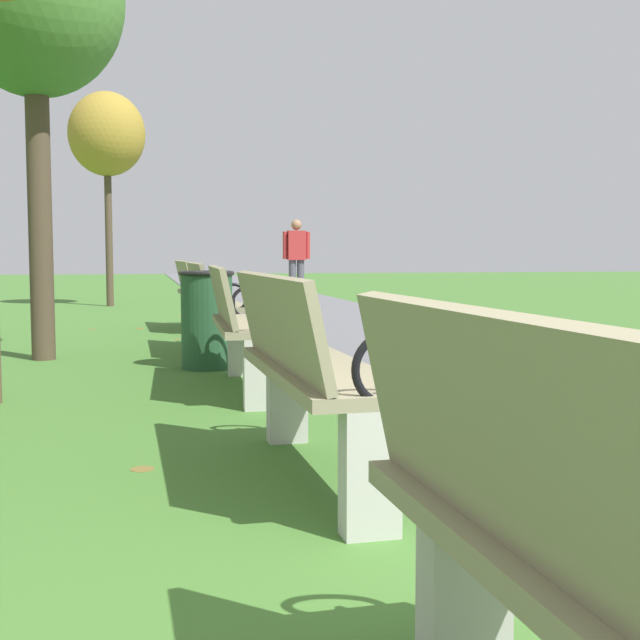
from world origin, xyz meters
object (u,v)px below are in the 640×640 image
trash_bin (207,319)px  pedestrian_walking (296,257)px  park_bench_3 (241,324)px  tree_4 (34,3)px  tree_5 (107,136)px  park_bench_5 (196,292)px  park_bench_4 (213,304)px  park_bench_2 (308,370)px

trash_bin → pedestrian_walking: bearing=74.1°
park_bench_3 → tree_4: (-1.59, 2.14, 2.76)m
tree_5 → pedestrian_walking: bearing=-7.3°
park_bench_5 → trash_bin: 3.67m
park_bench_4 → tree_5: tree_5 is taller
park_bench_3 → park_bench_2: bearing=-90.0°
tree_5 → trash_bin: 9.34m
park_bench_2 → park_bench_5: (0.00, 7.29, 0.00)m
park_bench_4 → trash_bin: (-0.15, -1.10, -0.06)m
park_bench_5 → trash_bin: bearing=-92.3°
park_bench_3 → pedestrian_walking: pedestrian_walking is taller
park_bench_3 → park_bench_5: (-0.00, 4.90, 0.00)m
park_bench_5 → pedestrian_walking: pedestrian_walking is taller
park_bench_4 → tree_4: size_ratio=0.38×
park_bench_4 → pedestrian_walking: 7.66m
trash_bin → park_bench_2: bearing=-87.7°
park_bench_3 → tree_5: size_ratio=0.41×
park_bench_2 → trash_bin: park_bench_2 is taller
park_bench_4 → trash_bin: bearing=-97.6°
tree_4 → tree_5: bearing=87.6°
park_bench_4 → pedestrian_walking: (2.24, 7.31, 0.44)m
park_bench_3 → park_bench_5: 4.90m
tree_4 → tree_5: 7.95m
park_bench_5 → tree_4: size_ratio=0.39×
park_bench_3 → tree_4: size_ratio=0.39×
park_bench_2 → tree_4: bearing=109.4°
park_bench_2 → tree_5: 12.83m
tree_4 → park_bench_3: bearing=-53.3°
park_bench_5 → trash_bin: (-0.15, -3.67, -0.06)m
park_bench_3 → trash_bin: size_ratio=1.93×
tree_4 → pedestrian_walking: bearing=62.9°
park_bench_4 → tree_5: 8.31m
park_bench_5 → tree_5: (-1.26, 5.19, 2.70)m
park_bench_2 → park_bench_4: size_ratio=1.00×
park_bench_3 → park_bench_4: 2.33m
park_bench_2 → park_bench_3: bearing=90.0°
park_bench_5 → tree_5: 5.98m
tree_4 → tree_5: (0.33, 7.94, -0.06)m
park_bench_2 → park_bench_4: (-0.00, 4.72, 0.00)m
park_bench_4 → trash_bin: 1.11m
tree_4 → tree_5: tree_4 is taller
park_bench_2 → park_bench_4: bearing=90.0°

